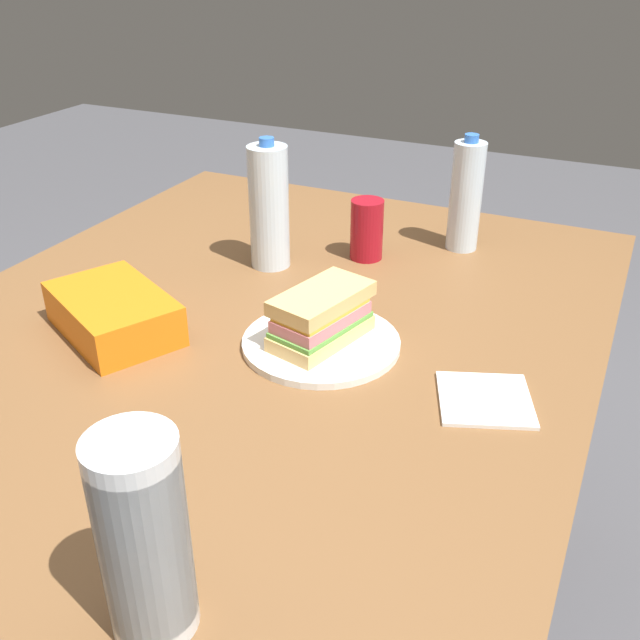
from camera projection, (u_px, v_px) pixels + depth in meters
ground_plane at (267, 634)px, 1.59m from camera, size 8.00×8.00×0.00m
dining_table at (253, 374)px, 1.26m from camera, size 1.43×1.11×0.77m
paper_plate at (320, 344)px, 1.16m from camera, size 0.25×0.25×0.01m
sandwich at (321, 317)px, 1.14m from camera, size 0.20×0.13×0.08m
soda_can_red at (367, 229)px, 1.45m from camera, size 0.07×0.07×0.12m
chip_bag at (114, 314)px, 1.19m from camera, size 0.24×0.27×0.07m
water_bottle_tall at (466, 196)px, 1.47m from camera, size 0.07×0.07×0.24m
plastic_cup_stack at (144, 538)px, 0.65m from camera, size 0.08×0.08×0.22m
water_bottle_spare at (269, 207)px, 1.39m from camera, size 0.08×0.08×0.25m
paper_napkin at (485, 399)px, 1.03m from camera, size 0.17×0.17×0.01m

